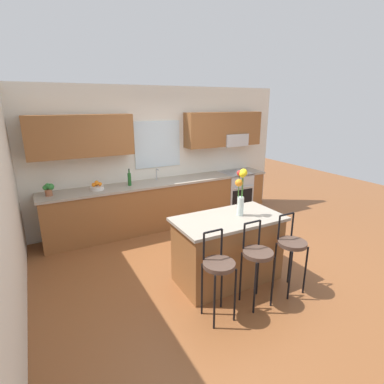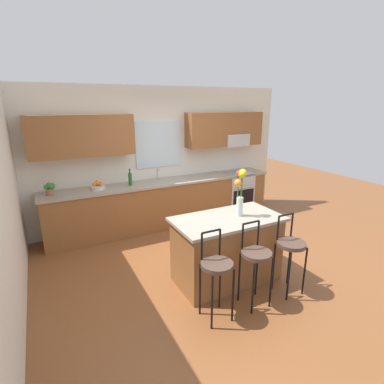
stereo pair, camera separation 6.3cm
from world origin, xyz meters
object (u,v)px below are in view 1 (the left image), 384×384
at_px(fruit_bowl_oranges, 97,187).
at_px(bar_stool_near, 219,268).
at_px(kitchen_island, 228,249).
at_px(potted_plant_small, 49,189).
at_px(oven_range, 234,192).
at_px(bar_stool_far, 291,247).
at_px(bar_stool_middle, 258,257).
at_px(bottle_olive_oil, 129,179).
at_px(flower_vase, 241,189).

bearing_deg(fruit_bowl_oranges, bar_stool_near, -75.41).
distance_m(kitchen_island, potted_plant_small, 3.06).
distance_m(oven_range, bar_stool_far, 3.00).
xyz_separation_m(oven_range, bar_stool_middle, (-1.67, -2.78, 0.18)).
bearing_deg(bar_stool_far, fruit_bowl_oranges, 123.10).
distance_m(bar_stool_far, bottle_olive_oil, 3.10).
distance_m(bar_stool_middle, bar_stool_far, 0.55).
bearing_deg(flower_vase, potted_plant_small, 135.45).
relative_size(flower_vase, potted_plant_small, 2.99).
distance_m(kitchen_island, bottle_olive_oil, 2.38).
xyz_separation_m(oven_range, bar_stool_near, (-2.22, -2.78, 0.18)).
distance_m(bar_stool_near, fruit_bowl_oranges, 2.92).
bearing_deg(kitchen_island, fruit_bowl_oranges, 120.21).
bearing_deg(bar_stool_near, oven_range, 51.36).
bearing_deg(oven_range, kitchen_island, -127.61).
bearing_deg(bar_stool_middle, potted_plant_small, 126.11).
xyz_separation_m(bar_stool_middle, bar_stool_far, (0.55, 0.00, 0.00)).
bearing_deg(oven_range, bar_stool_middle, -121.04).
relative_size(bar_stool_middle, fruit_bowl_oranges, 4.34).
height_order(bar_stool_near, flower_vase, flower_vase).
relative_size(flower_vase, fruit_bowl_oranges, 2.67).
relative_size(oven_range, potted_plant_small, 4.30).
relative_size(bar_stool_middle, bottle_olive_oil, 3.34).
bearing_deg(bar_stool_middle, bottle_olive_oil, 103.89).
xyz_separation_m(bar_stool_near, flower_vase, (0.73, 0.61, 0.66)).
bearing_deg(potted_plant_small, kitchen_island, -47.02).
xyz_separation_m(oven_range, bottle_olive_oil, (-2.37, 0.02, 0.59)).
bearing_deg(bottle_olive_oil, fruit_bowl_oranges, 179.63).
bearing_deg(bottle_olive_oil, bar_stool_far, -66.10).
xyz_separation_m(bar_stool_far, bottle_olive_oil, (-1.24, 2.81, 0.41)).
bearing_deg(kitchen_island, flower_vase, 1.91).
relative_size(oven_range, kitchen_island, 0.63).
height_order(bar_stool_near, bar_stool_far, same).
xyz_separation_m(kitchen_island, bar_stool_far, (0.55, -0.61, 0.17)).
bearing_deg(bar_stool_middle, kitchen_island, 90.00).
height_order(bar_stool_middle, potted_plant_small, potted_plant_small).
relative_size(oven_range, bottle_olive_oil, 2.95).
distance_m(bar_stool_middle, bottle_olive_oil, 2.92).
bearing_deg(oven_range, flower_vase, -124.60).
distance_m(bottle_olive_oil, potted_plant_small, 1.35).
distance_m(bar_stool_far, fruit_bowl_oranges, 3.37).
distance_m(flower_vase, fruit_bowl_oranges, 2.66).
bearing_deg(potted_plant_small, bar_stool_near, -61.92).
distance_m(bar_stool_far, flower_vase, 0.97).
height_order(fruit_bowl_oranges, potted_plant_small, potted_plant_small).
bearing_deg(kitchen_island, bar_stool_far, -47.89).
relative_size(kitchen_island, bar_stool_far, 1.41).
height_order(bar_stool_near, fruit_bowl_oranges, fruit_bowl_oranges).
bearing_deg(bar_stool_near, potted_plant_small, 118.08).
bearing_deg(bar_stool_near, bottle_olive_oil, 92.93).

